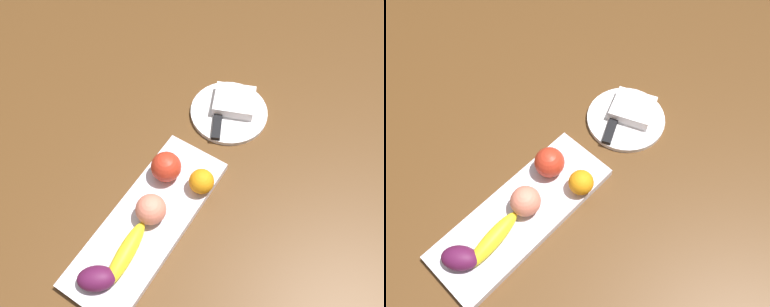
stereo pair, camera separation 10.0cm
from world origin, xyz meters
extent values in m
plane|color=#553418|center=(0.00, 0.00, 0.00)|extent=(2.40, 2.40, 0.00)
cube|color=silver|center=(-0.03, -0.04, 0.01)|extent=(0.46, 0.17, 0.02)
sphere|color=red|center=(0.10, -0.01, 0.06)|extent=(0.07, 0.07, 0.07)
ellipsoid|color=yellow|center=(-0.12, -0.05, 0.04)|extent=(0.16, 0.06, 0.04)
sphere|color=orange|center=(0.11, -0.10, 0.05)|extent=(0.06, 0.06, 0.06)
sphere|color=#E97F66|center=(-0.01, -0.04, 0.06)|extent=(0.07, 0.07, 0.07)
ellipsoid|color=#53163E|center=(-0.20, -0.03, 0.05)|extent=(0.09, 0.10, 0.05)
cylinder|color=white|center=(0.36, -0.04, 0.01)|extent=(0.22, 0.22, 0.01)
cube|color=white|center=(0.39, -0.04, 0.03)|extent=(0.14, 0.14, 0.03)
cube|color=silver|center=(0.35, -0.01, 0.01)|extent=(0.14, 0.08, 0.00)
cube|color=black|center=(0.30, -0.04, 0.02)|extent=(0.09, 0.06, 0.01)
camera|label=1|loc=(-0.28, -0.32, 0.91)|focal=37.50mm
camera|label=2|loc=(-0.22, -0.40, 0.91)|focal=37.50mm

